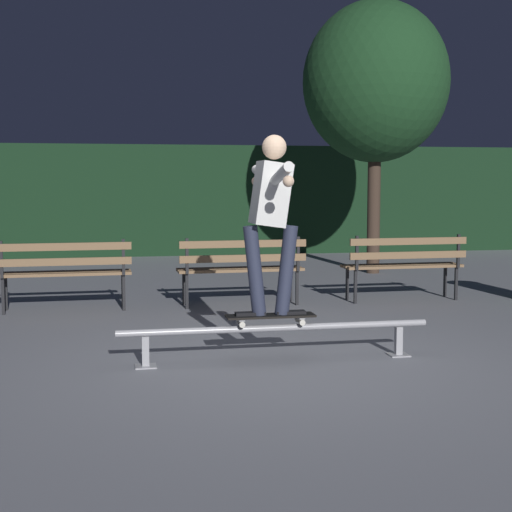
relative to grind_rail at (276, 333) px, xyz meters
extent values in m
plane|color=slate|center=(0.00, -0.07, -0.25)|extent=(90.00, 90.00, 0.00)
cube|color=black|center=(0.00, 10.18, 0.92)|extent=(24.00, 1.20, 2.34)
cylinder|color=#9E9EA3|center=(0.00, 0.00, 0.04)|extent=(2.77, 0.06, 0.06)
cube|color=#9E9EA3|center=(-1.13, 0.00, -0.12)|extent=(0.06, 0.06, 0.26)
cube|color=#9E9EA3|center=(-1.13, 0.00, -0.25)|extent=(0.18, 0.18, 0.01)
cube|color=#9E9EA3|center=(1.13, 0.00, -0.12)|extent=(0.06, 0.06, 0.26)
cube|color=#9E9EA3|center=(1.13, 0.00, -0.25)|extent=(0.18, 0.18, 0.01)
cube|color=black|center=(-0.05, 0.00, 0.15)|extent=(0.78, 0.20, 0.02)
cube|color=black|center=(-0.05, 0.00, 0.16)|extent=(0.76, 0.19, 0.00)
cube|color=#9E9EA3|center=(0.22, 0.00, 0.13)|extent=(0.05, 0.17, 0.02)
cube|color=#9E9EA3|center=(-0.32, 0.00, 0.13)|extent=(0.05, 0.17, 0.02)
cylinder|color=beige|center=(0.22, -0.08, 0.10)|extent=(0.05, 0.03, 0.05)
cylinder|color=beige|center=(0.22, 0.08, 0.10)|extent=(0.05, 0.03, 0.05)
cylinder|color=beige|center=(-0.32, -0.08, 0.10)|extent=(0.05, 0.03, 0.05)
cylinder|color=beige|center=(-0.32, 0.08, 0.10)|extent=(0.05, 0.03, 0.05)
cube|color=black|center=(0.13, 0.00, 0.18)|extent=(0.26, 0.10, 0.03)
cube|color=black|center=(-0.23, 0.00, 0.18)|extent=(0.26, 0.10, 0.03)
cylinder|color=#282D42|center=(0.09, 0.00, 0.55)|extent=(0.21, 0.12, 0.79)
cylinder|color=#282D42|center=(-0.19, 0.00, 0.55)|extent=(0.21, 0.12, 0.79)
cube|color=silver|center=(-0.05, 0.00, 1.21)|extent=(0.33, 0.36, 0.57)
cylinder|color=silver|center=(-0.05, -0.38, 1.37)|extent=(0.09, 0.60, 0.21)
cylinder|color=silver|center=(-0.05, 0.38, 1.37)|extent=(0.09, 0.60, 0.21)
sphere|color=beige|center=(-0.05, -0.66, 1.32)|extent=(0.09, 0.09, 0.09)
sphere|color=beige|center=(-0.05, 0.66, 1.32)|extent=(0.09, 0.09, 0.09)
sphere|color=beige|center=(-0.02, 0.00, 1.61)|extent=(0.21, 0.21, 0.21)
cube|color=black|center=(-1.27, 3.22, -0.03)|extent=(0.04, 0.04, 0.44)
cube|color=black|center=(-1.26, 2.90, -0.03)|extent=(0.04, 0.04, 0.44)
cube|color=black|center=(-1.26, 2.86, 0.41)|extent=(0.04, 0.04, 0.44)
cube|color=black|center=(-2.68, 3.18, -0.03)|extent=(0.04, 0.04, 0.44)
cube|color=black|center=(-2.67, 2.86, -0.03)|extent=(0.04, 0.04, 0.44)
cube|color=black|center=(-2.67, 2.82, 0.41)|extent=(0.04, 0.04, 0.44)
cube|color=brown|center=(-1.97, 3.18, 0.21)|extent=(1.60, 0.13, 0.04)
cube|color=brown|center=(-1.97, 3.04, 0.21)|extent=(1.60, 0.13, 0.04)
cube|color=brown|center=(-1.97, 2.90, 0.21)|extent=(1.60, 0.13, 0.04)
cube|color=brown|center=(-1.97, 2.83, 0.37)|extent=(1.60, 0.07, 0.09)
cube|color=brown|center=(-1.97, 2.83, 0.55)|extent=(1.60, 0.07, 0.09)
cube|color=black|center=(0.90, 3.22, -0.03)|extent=(0.04, 0.04, 0.44)
cube|color=black|center=(0.91, 2.90, -0.03)|extent=(0.04, 0.04, 0.44)
cube|color=black|center=(0.91, 2.86, 0.41)|extent=(0.04, 0.04, 0.44)
cube|color=black|center=(-0.50, 3.18, -0.03)|extent=(0.04, 0.04, 0.44)
cube|color=black|center=(-0.50, 2.86, -0.03)|extent=(0.04, 0.04, 0.44)
cube|color=black|center=(-0.50, 2.82, 0.41)|extent=(0.04, 0.04, 0.44)
cube|color=brown|center=(0.20, 3.18, 0.21)|extent=(1.60, 0.13, 0.04)
cube|color=brown|center=(0.20, 3.04, 0.21)|extent=(1.60, 0.13, 0.04)
cube|color=brown|center=(0.21, 2.90, 0.21)|extent=(1.60, 0.13, 0.04)
cube|color=brown|center=(0.21, 2.83, 0.37)|extent=(1.60, 0.07, 0.09)
cube|color=brown|center=(0.21, 2.83, 0.55)|extent=(1.60, 0.07, 0.09)
cube|color=black|center=(3.08, 3.22, -0.03)|extent=(0.04, 0.04, 0.44)
cube|color=black|center=(3.08, 2.90, -0.03)|extent=(0.04, 0.04, 0.44)
cube|color=black|center=(3.09, 2.86, 0.41)|extent=(0.04, 0.04, 0.44)
cube|color=black|center=(1.67, 3.18, -0.03)|extent=(0.04, 0.04, 0.44)
cube|color=black|center=(1.68, 2.86, -0.03)|extent=(0.04, 0.04, 0.44)
cube|color=black|center=(1.68, 2.82, 0.41)|extent=(0.04, 0.04, 0.44)
cube|color=brown|center=(2.37, 3.18, 0.21)|extent=(1.60, 0.13, 0.04)
cube|color=brown|center=(2.38, 3.04, 0.21)|extent=(1.60, 0.13, 0.04)
cube|color=brown|center=(2.38, 2.90, 0.21)|extent=(1.60, 0.13, 0.04)
cube|color=brown|center=(2.38, 2.83, 0.37)|extent=(1.60, 0.07, 0.09)
cube|color=brown|center=(2.38, 2.83, 0.55)|extent=(1.60, 0.07, 0.09)
cylinder|color=#3D2D23|center=(3.02, 5.96, 0.85)|extent=(0.22, 0.22, 2.20)
ellipsoid|color=#193D1E|center=(3.02, 5.96, 2.99)|extent=(2.46, 2.46, 2.70)
camera|label=1|loc=(-1.40, -6.36, 1.32)|focal=53.06mm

